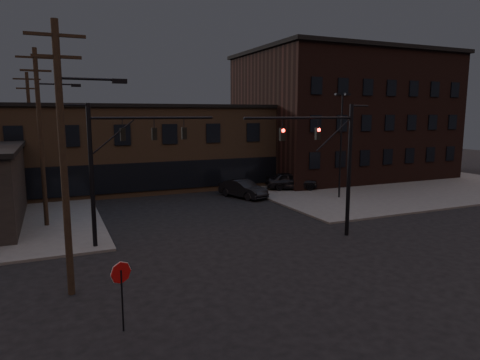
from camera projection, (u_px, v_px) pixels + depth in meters
name	position (u px, v px, depth m)	size (l,w,h in m)	color
ground	(293.00, 276.00, 19.80)	(140.00, 140.00, 0.00)	black
sidewalk_ne	(361.00, 179.00, 48.45)	(30.00, 30.00, 0.15)	#474744
building_row	(155.00, 147.00, 44.50)	(40.00, 12.00, 8.00)	brown
building_right	(341.00, 117.00, 51.00)	(22.00, 16.00, 14.00)	black
traffic_signal_near	(334.00, 156.00, 25.25)	(7.12, 0.24, 8.00)	black
traffic_signal_far	(115.00, 158.00, 23.58)	(7.12, 0.24, 8.00)	black
stop_sign	(121.00, 280.00, 14.53)	(0.72, 0.33, 2.48)	black
utility_pole_near	(65.00, 154.00, 16.94)	(3.70, 0.28, 11.00)	black
utility_pole_mid	(42.00, 134.00, 27.35)	(3.70, 0.28, 11.50)	black
utility_pole_far	(31.00, 132.00, 37.83)	(2.20, 0.28, 11.00)	black
lot_light_a	(341.00, 136.00, 36.79)	(1.50, 0.28, 9.14)	black
lot_light_b	(359.00, 133.00, 43.70)	(1.50, 0.28, 9.14)	black
parked_car_lot_a	(292.00, 181.00, 41.47)	(1.99, 4.95, 1.69)	black
parked_car_lot_b	(327.00, 173.00, 47.47)	(2.11, 5.19, 1.51)	#ACADAF
car_crossing	(243.00, 189.00, 38.10)	(1.69, 4.84, 1.59)	black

